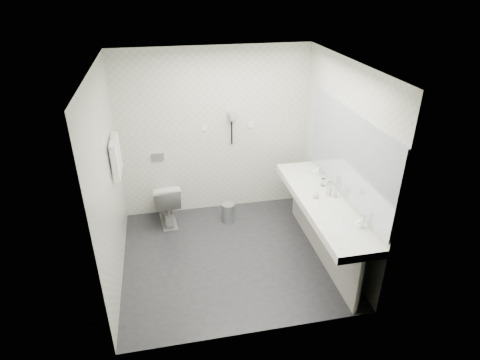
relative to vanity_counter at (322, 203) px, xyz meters
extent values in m
plane|color=#232327|center=(-1.12, 0.20, -0.80)|extent=(2.80, 2.80, 0.00)
plane|color=silver|center=(-1.12, 0.20, 1.70)|extent=(2.80, 2.80, 0.00)
plane|color=beige|center=(-1.12, 1.50, 0.45)|extent=(2.80, 0.00, 2.80)
plane|color=beige|center=(-1.12, -1.10, 0.45)|extent=(2.80, 0.00, 2.80)
plane|color=beige|center=(-2.52, 0.20, 0.45)|extent=(0.00, 2.60, 2.60)
plane|color=beige|center=(0.27, 0.20, 0.45)|extent=(0.00, 2.60, 2.60)
cube|color=silver|center=(0.00, 0.00, 0.00)|extent=(0.55, 2.20, 0.10)
cube|color=gray|center=(0.02, 0.00, -0.42)|extent=(0.03, 2.15, 0.75)
cylinder|color=silver|center=(0.05, -1.04, -0.42)|extent=(0.06, 0.06, 0.75)
cylinder|color=silver|center=(0.05, 1.04, -0.42)|extent=(0.06, 0.06, 0.75)
cube|color=#B2BCC6|center=(0.26, 0.00, 0.65)|extent=(0.02, 2.20, 1.05)
ellipsoid|color=white|center=(0.00, -0.65, 0.04)|extent=(0.40, 0.31, 0.05)
ellipsoid|color=white|center=(0.00, 0.65, 0.04)|extent=(0.40, 0.31, 0.05)
cylinder|color=silver|center=(0.19, -0.65, 0.12)|extent=(0.04, 0.04, 0.15)
cylinder|color=silver|center=(0.19, 0.65, 0.12)|extent=(0.04, 0.04, 0.15)
imported|color=white|center=(0.11, 0.09, 0.11)|extent=(0.07, 0.07, 0.12)
imported|color=white|center=(-0.07, 0.06, 0.10)|extent=(0.10, 0.10, 0.09)
imported|color=white|center=(0.17, 0.04, 0.12)|extent=(0.06, 0.06, 0.14)
cylinder|color=silver|center=(0.18, 0.23, 0.11)|extent=(0.08, 0.08, 0.11)
cylinder|color=silver|center=(0.14, 0.35, 0.10)|extent=(0.06, 0.06, 0.10)
imported|color=white|center=(-1.92, 1.22, -0.45)|extent=(0.45, 0.71, 0.69)
cube|color=#B2B5BA|center=(-1.98, 1.49, 0.15)|extent=(0.18, 0.02, 0.12)
cylinder|color=#B2B5BA|center=(-1.01, 1.05, -0.66)|extent=(0.21, 0.21, 0.27)
cylinder|color=#B2B5BA|center=(-1.01, 1.05, -0.52)|extent=(0.20, 0.20, 0.02)
cylinder|color=silver|center=(-2.47, 0.75, 0.75)|extent=(0.02, 0.62, 0.02)
cube|color=white|center=(-2.46, 0.61, 0.53)|extent=(0.07, 0.24, 0.48)
cube|color=white|center=(-2.46, 0.89, 0.53)|extent=(0.07, 0.24, 0.48)
cube|color=#96969B|center=(-0.88, 1.47, 0.70)|extent=(0.10, 0.04, 0.14)
cylinder|color=#96969B|center=(-0.88, 1.40, 0.73)|extent=(0.08, 0.14, 0.08)
cylinder|color=black|center=(-0.88, 1.46, 0.45)|extent=(0.02, 0.02, 0.35)
cube|color=white|center=(-1.27, 1.49, 0.55)|extent=(0.09, 0.02, 0.09)
cube|color=white|center=(-0.57, 1.49, 0.55)|extent=(0.09, 0.02, 0.09)
camera|label=1|loc=(-1.86, -4.00, 2.58)|focal=30.00mm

